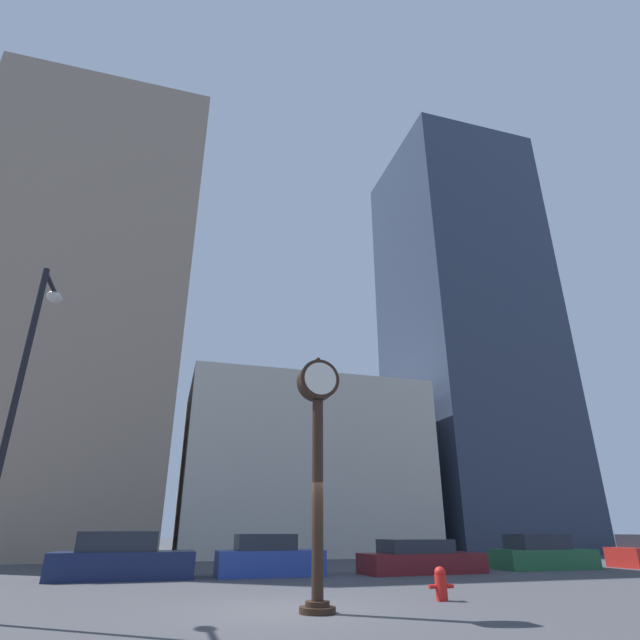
{
  "coord_description": "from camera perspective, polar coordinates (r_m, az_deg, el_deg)",
  "views": [
    {
      "loc": [
        -2.75,
        -11.56,
        1.55
      ],
      "look_at": [
        3.87,
        10.8,
        11.36
      ],
      "focal_mm": 28.0,
      "sensor_mm": 36.0,
      "label": 1
    }
  ],
  "objects": [
    {
      "name": "fire_hydrant_near",
      "position": [
        13.72,
        13.64,
        -27.2
      ],
      "size": [
        0.64,
        0.28,
        0.73
      ],
      "color": "red",
      "rests_on": "ground_plane"
    },
    {
      "name": "ground_plane",
      "position": [
        11.98,
        -3.55,
        -30.22
      ],
      "size": [
        200.0,
        200.0,
        0.0
      ],
      "primitive_type": "plane",
      "color": "#424247"
    },
    {
      "name": "street_clock",
      "position": [
        11.6,
        -0.26,
        -13.85
      ],
      "size": [
        0.94,
        0.74,
        5.39
      ],
      "color": "black",
      "rests_on": "ground_plane"
    },
    {
      "name": "car_maroon",
      "position": [
        21.62,
        11.39,
        -25.19
      ],
      "size": [
        4.84,
        2.09,
        1.2
      ],
      "rotation": [
        0.0,
        0.0,
        0.06
      ],
      "color": "maroon",
      "rests_on": "ground_plane"
    },
    {
      "name": "building_glass_modern",
      "position": [
        45.77,
        16.15,
        -1.06
      ],
      "size": [
        11.38,
        12.0,
        35.62
      ],
      "color": "#2D384C",
      "rests_on": "ground_plane"
    },
    {
      "name": "car_navy",
      "position": [
        19.87,
        -21.66,
        -24.05
      ],
      "size": [
        4.64,
        1.81,
        1.49
      ],
      "rotation": [
        0.0,
        0.0,
        -0.01
      ],
      "color": "#19234C",
      "rests_on": "ground_plane"
    },
    {
      "name": "building_tall_tower",
      "position": [
        38.98,
        -25.44,
        1.21
      ],
      "size": [
        13.98,
        12.0,
        31.91
      ],
      "color": "gray",
      "rests_on": "ground_plane"
    },
    {
      "name": "street_lamp_left",
      "position": [
        13.05,
        -30.57,
        -5.48
      ],
      "size": [
        0.36,
        1.57,
        7.27
      ],
      "color": "black",
      "rests_on": "ground_plane"
    },
    {
      "name": "building_storefront_row",
      "position": [
        36.85,
        -2.59,
        -16.69
      ],
      "size": [
        15.8,
        12.0,
        10.94
      ],
      "color": "beige",
      "rests_on": "ground_plane"
    },
    {
      "name": "car_green",
      "position": [
        25.35,
        24.02,
        -23.26
      ],
      "size": [
        4.3,
        1.85,
        1.37
      ],
      "rotation": [
        0.0,
        0.0,
        -0.02
      ],
      "color": "#236038",
      "rests_on": "ground_plane"
    },
    {
      "name": "car_blue",
      "position": [
        20.18,
        -5.91,
        -25.43
      ],
      "size": [
        3.82,
        1.76,
        1.4
      ],
      "rotation": [
        0.0,
        0.0,
        0.0
      ],
      "color": "#28429E",
      "rests_on": "ground_plane"
    }
  ]
}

